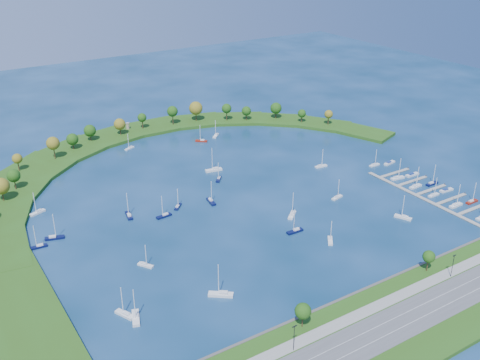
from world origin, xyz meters
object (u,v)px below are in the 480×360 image
moored_boat_9 (136,317)px  docked_boat_6 (415,186)px  docked_boat_9 (412,175)px  moored_boat_10 (403,217)px  moored_boat_4 (178,206)px  moored_boat_20 (214,169)px  moored_boat_19 (201,140)px  docked_boat_3 (472,201)px  moored_boat_11 (337,197)px  docked_boat_2 (456,205)px  moored_boat_16 (38,212)px  moored_boat_5 (125,314)px  docked_boat_10 (374,164)px  moored_boat_13 (164,215)px  moored_boat_12 (295,231)px  moored_boat_6 (54,237)px  moored_boat_17 (216,135)px  moored_boat_8 (321,166)px  moored_boat_15 (130,148)px  docked_boat_8 (398,177)px  moored_boat_3 (330,240)px  docked_boat_7 (432,183)px  docked_boat_4 (434,194)px  harbor_tower (128,126)px  moored_boat_2 (211,201)px  moored_boat_7 (145,264)px  moored_boat_1 (38,246)px  moored_boat_18 (129,215)px  docked_boat_5 (446,190)px  docked_boat_11 (389,163)px  moored_boat_21 (219,179)px  dock_system (435,196)px  moored_boat_14 (221,294)px  moored_boat_0 (292,214)px

moored_boat_9 → docked_boat_6: bearing=117.3°
docked_boat_9 → moored_boat_10: bearing=-141.3°
moored_boat_4 → moored_boat_20: 48.75m
moored_boat_19 → docked_boat_3: bearing=157.7°
docked_boat_6 → moored_boat_11: bearing=160.9°
docked_boat_2 → moored_boat_16: bearing=147.8°
moored_boat_5 → docked_boat_10: size_ratio=1.18×
moored_boat_13 → moored_boat_12: bearing=129.2°
moored_boat_6 → moored_boat_17: bearing=47.1°
moored_boat_8 → moored_boat_15: size_ratio=1.07×
docked_boat_3 → docked_boat_8: 42.68m
moored_boat_3 → docked_boat_7: bearing=138.8°
docked_boat_4 → docked_boat_9: bearing=64.8°
harbor_tower → docked_boat_9: (109.02, -156.47, -3.62)m
moored_boat_16 → docked_boat_3: bearing=130.3°
harbor_tower → moored_boat_2: 124.10m
moored_boat_7 → moored_boat_20: 102.22m
moored_boat_1 → docked_boat_4: moored_boat_1 is taller
moored_boat_5 → docked_boat_6: bearing=-108.0°
moored_boat_18 → docked_boat_7: size_ratio=1.06×
moored_boat_2 → docked_boat_5: size_ratio=1.47×
moored_boat_3 → docked_boat_11: size_ratio=1.23×
moored_boat_7 → docked_boat_8: bearing=59.1°
moored_boat_15 → docked_boat_6: (110.21, -137.41, 0.04)m
moored_boat_12 → moored_boat_21: size_ratio=1.13×
moored_boat_16 → moored_boat_19: bearing=-179.8°
moored_boat_1 → moored_boat_16: (8.07, 33.13, 0.01)m
docked_boat_2 → moored_boat_19: bearing=111.5°
harbor_tower → moored_boat_13: bearing=-104.4°
moored_boat_18 → docked_boat_9: 160.97m
moored_boat_13 → docked_boat_9: size_ratio=1.31×
moored_boat_12 → moored_boat_10: bearing=162.3°
dock_system → moored_boat_9: (-172.94, -8.49, 0.60)m
docked_boat_11 → moored_boat_19: bearing=120.1°
moored_boat_4 → moored_boat_18: bearing=124.2°
moored_boat_7 → docked_boat_9: moored_boat_7 is taller
moored_boat_9 → moored_boat_2: bearing=153.6°
docked_boat_2 → moored_boat_20: bearing=126.2°
moored_boat_10 → moored_boat_17: size_ratio=1.05×
moored_boat_21 → docked_boat_5: (96.46, -78.17, -0.25)m
moored_boat_9 → docked_boat_2: (173.15, -4.46, -0.04)m
docked_boat_4 → docked_boat_8: bearing=88.2°
moored_boat_6 → docked_boat_9: 196.67m
moored_boat_4 → docked_boat_2: 141.93m
moored_boat_9 → moored_boat_14: moored_boat_14 is taller
moored_boat_16 → moored_boat_17: size_ratio=1.00×
moored_boat_6 → docked_boat_10: (184.69, -17.37, -0.07)m
moored_boat_0 → docked_boat_3: 95.48m
docked_boat_5 → docked_boat_8: 27.28m
moored_boat_11 → docked_boat_5: size_ratio=1.26×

